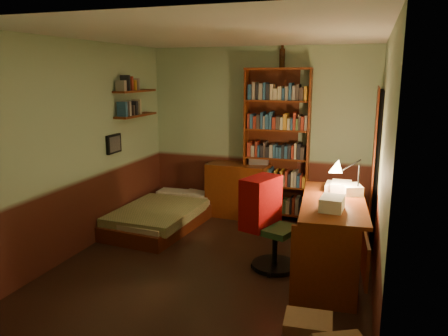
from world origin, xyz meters
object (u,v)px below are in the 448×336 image
(dresser, at_px, (238,190))
(desk, at_px, (332,238))
(bed, at_px, (163,208))
(bookshelf, at_px, (277,145))
(mini_stereo, at_px, (259,158))
(cardboard_box_b, at_px, (308,333))
(office_chair, at_px, (275,222))
(desk_lamp, at_px, (359,173))

(dresser, xyz_separation_m, desk, (1.57, -1.65, 0.01))
(bed, bearing_deg, dresser, 46.04)
(bookshelf, xyz_separation_m, desk, (1.00, -1.73, -0.71))
(mini_stereo, height_order, desk, mini_stereo)
(bed, height_order, mini_stereo, mini_stereo)
(mini_stereo, xyz_separation_m, desk, (1.27, -1.77, -0.48))
(bookshelf, bearing_deg, cardboard_box_b, -76.85)
(bed, bearing_deg, office_chair, -20.57)
(desk, distance_m, cardboard_box_b, 1.46)
(desk, distance_m, office_chair, 0.64)
(bed, xyz_separation_m, desk, (2.49, -0.85, 0.16))
(office_chair, bearing_deg, cardboard_box_b, -48.79)
(dresser, distance_m, desk, 2.28)
(dresser, bearing_deg, office_chair, -57.60)
(dresser, distance_m, bookshelf, 0.93)
(dresser, height_order, office_chair, office_chair)
(office_chair, relative_size, cardboard_box_b, 2.92)
(mini_stereo, bearing_deg, desk_lamp, -54.44)
(bed, height_order, office_chair, office_chair)
(office_chair, distance_m, cardboard_box_b, 1.56)
(bookshelf, distance_m, cardboard_box_b, 3.45)
(bed, relative_size, desk_lamp, 3.52)
(desk_lamp, relative_size, office_chair, 0.47)
(dresser, bearing_deg, cardboard_box_b, -60.65)
(desk_lamp, bearing_deg, desk, -150.07)
(mini_stereo, distance_m, cardboard_box_b, 3.52)
(bookshelf, height_order, desk, bookshelf)
(dresser, xyz_separation_m, cardboard_box_b, (1.52, -3.08, -0.28))
(mini_stereo, bearing_deg, office_chair, -80.13)
(desk, bearing_deg, desk_lamp, 45.48)
(dresser, height_order, bookshelf, bookshelf)
(bed, bearing_deg, desk, -13.92)
(dresser, bearing_deg, mini_stereo, 25.89)
(mini_stereo, height_order, bookshelf, bookshelf)
(bookshelf, bearing_deg, office_chair, -81.59)
(mini_stereo, height_order, office_chair, office_chair)
(desk, relative_size, office_chair, 1.44)
(mini_stereo, relative_size, bookshelf, 0.13)
(dresser, xyz_separation_m, mini_stereo, (0.30, 0.13, 0.50))
(mini_stereo, xyz_separation_m, cardboard_box_b, (1.22, -3.21, -0.78))
(mini_stereo, distance_m, desk_lamp, 2.13)
(desk, bearing_deg, mini_stereo, 120.48)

